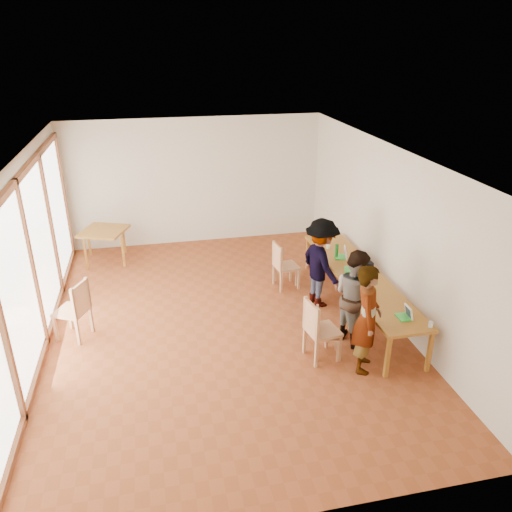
# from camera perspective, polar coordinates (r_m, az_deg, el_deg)

# --- Properties ---
(ground) EXTENTS (8.00, 8.00, 0.00)m
(ground) POSITION_cam_1_polar(r_m,az_deg,el_deg) (8.94, -3.85, -7.71)
(ground) COLOR brown
(ground) RESTS_ON ground
(wall_back) EXTENTS (6.00, 0.10, 3.00)m
(wall_back) POSITION_cam_1_polar(r_m,az_deg,el_deg) (12.02, -6.95, 8.42)
(wall_back) COLOR beige
(wall_back) RESTS_ON ground
(wall_front) EXTENTS (6.00, 0.10, 3.00)m
(wall_front) POSITION_cam_1_polar(r_m,az_deg,el_deg) (4.88, 3.03, -16.92)
(wall_front) COLOR beige
(wall_front) RESTS_ON ground
(wall_right) EXTENTS (0.10, 8.00, 3.00)m
(wall_right) POSITION_cam_1_polar(r_m,az_deg,el_deg) (9.13, 14.85, 2.68)
(wall_right) COLOR beige
(wall_right) RESTS_ON ground
(window_wall) EXTENTS (0.10, 8.00, 3.00)m
(window_wall) POSITION_cam_1_polar(r_m,az_deg,el_deg) (8.42, -24.48, -0.57)
(window_wall) COLOR white
(window_wall) RESTS_ON ground
(ceiling) EXTENTS (6.00, 8.00, 0.04)m
(ceiling) POSITION_cam_1_polar(r_m,az_deg,el_deg) (7.80, -4.47, 11.53)
(ceiling) COLOR white
(ceiling) RESTS_ON wall_back
(communal_table) EXTENTS (0.80, 4.00, 0.75)m
(communal_table) POSITION_cam_1_polar(r_m,az_deg,el_deg) (9.18, 11.71, -2.30)
(communal_table) COLOR #A97125
(communal_table) RESTS_ON ground
(side_table) EXTENTS (0.90, 0.90, 0.75)m
(side_table) POSITION_cam_1_polar(r_m,az_deg,el_deg) (11.53, -17.00, 2.48)
(side_table) COLOR #A97125
(side_table) RESTS_ON ground
(chair_near) EXTENTS (0.54, 0.54, 0.54)m
(chair_near) POSITION_cam_1_polar(r_m,az_deg,el_deg) (7.77, 6.98, -7.77)
(chair_near) COLOR tan
(chair_near) RESTS_ON ground
(chair_mid) EXTENTS (0.48, 0.48, 0.43)m
(chair_mid) POSITION_cam_1_polar(r_m,az_deg,el_deg) (7.93, 7.58, -8.18)
(chair_mid) COLOR tan
(chair_mid) RESTS_ON ground
(chair_far) EXTENTS (0.50, 0.50, 0.51)m
(chair_far) POSITION_cam_1_polar(r_m,az_deg,el_deg) (9.89, 2.98, -0.59)
(chair_far) COLOR tan
(chair_far) RESTS_ON ground
(chair_empty) EXTENTS (0.42, 0.42, 0.45)m
(chair_empty) POSITION_cam_1_polar(r_m,az_deg,el_deg) (10.06, 2.99, -0.58)
(chair_empty) COLOR tan
(chair_empty) RESTS_ON ground
(chair_spare) EXTENTS (0.65, 0.65, 0.55)m
(chair_spare) POSITION_cam_1_polar(r_m,az_deg,el_deg) (8.74, -19.85, -5.22)
(chair_spare) COLOR tan
(chair_spare) RESTS_ON ground
(person_near) EXTENTS (0.63, 0.74, 1.72)m
(person_near) POSITION_cam_1_polar(r_m,az_deg,el_deg) (7.58, 12.57, -7.02)
(person_near) COLOR gray
(person_near) RESTS_ON ground
(person_mid) EXTENTS (0.78, 0.91, 1.61)m
(person_mid) POSITION_cam_1_polar(r_m,az_deg,el_deg) (8.28, 11.25, -4.51)
(person_mid) COLOR gray
(person_mid) RESTS_ON ground
(person_far) EXTENTS (0.84, 1.20, 1.70)m
(person_far) POSITION_cam_1_polar(r_m,az_deg,el_deg) (9.24, 7.43, -0.81)
(person_far) COLOR gray
(person_far) RESTS_ON ground
(laptop_near) EXTENTS (0.21, 0.24, 0.20)m
(laptop_near) POSITION_cam_1_polar(r_m,az_deg,el_deg) (7.95, 16.74, -6.43)
(laptop_near) COLOR green
(laptop_near) RESTS_ON communal_table
(laptop_mid) EXTENTS (0.30, 0.31, 0.22)m
(laptop_mid) POSITION_cam_1_polar(r_m,az_deg,el_deg) (9.25, 10.94, -1.29)
(laptop_mid) COLOR green
(laptop_mid) RESTS_ON communal_table
(laptop_far) EXTENTS (0.31, 0.32, 0.22)m
(laptop_far) POSITION_cam_1_polar(r_m,az_deg,el_deg) (9.74, 9.90, 0.15)
(laptop_far) COLOR green
(laptop_far) RESTS_ON communal_table
(yellow_mug) EXTENTS (0.15, 0.15, 0.11)m
(yellow_mug) POSITION_cam_1_polar(r_m,az_deg,el_deg) (9.20, 13.01, -1.69)
(yellow_mug) COLOR yellow
(yellow_mug) RESTS_ON communal_table
(green_bottle) EXTENTS (0.07, 0.07, 0.28)m
(green_bottle) POSITION_cam_1_polar(r_m,az_deg,el_deg) (9.69, 9.20, 0.55)
(green_bottle) COLOR #177825
(green_bottle) RESTS_ON communal_table
(clear_glass) EXTENTS (0.07, 0.07, 0.09)m
(clear_glass) POSITION_cam_1_polar(r_m,az_deg,el_deg) (7.83, 19.34, -7.39)
(clear_glass) COLOR silver
(clear_glass) RESTS_ON communal_table
(condiment_cup) EXTENTS (0.08, 0.08, 0.06)m
(condiment_cup) POSITION_cam_1_polar(r_m,az_deg,el_deg) (10.15, 8.24, 1.05)
(condiment_cup) COLOR white
(condiment_cup) RESTS_ON communal_table
(pink_phone) EXTENTS (0.05, 0.10, 0.01)m
(pink_phone) POSITION_cam_1_polar(r_m,az_deg,el_deg) (9.21, 12.34, -1.90)
(pink_phone) COLOR #CD3384
(pink_phone) RESTS_ON communal_table
(black_pouch) EXTENTS (0.16, 0.26, 0.09)m
(black_pouch) POSITION_cam_1_polar(r_m,az_deg,el_deg) (9.52, 12.56, -0.78)
(black_pouch) COLOR black
(black_pouch) RESTS_ON communal_table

